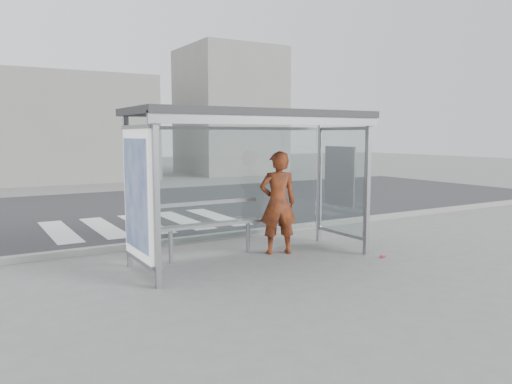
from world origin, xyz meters
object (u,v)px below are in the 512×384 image
bench (211,224)px  soda_can (383,256)px  person (278,203)px  bus_shelter (233,148)px

bench → soda_can: size_ratio=18.07×
person → soda_can: (1.44, -1.25, -0.92)m
bench → soda_can: (2.64, -1.62, -0.57)m
bus_shelter → soda_can: 3.33m
bus_shelter → soda_can: size_ratio=38.85×
bus_shelter → person: size_ratio=2.23×
bus_shelter → soda_can: bearing=-24.1°
bus_shelter → person: bearing=8.1°
bench → soda_can: bearing=-31.6°
person → bench: person is taller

